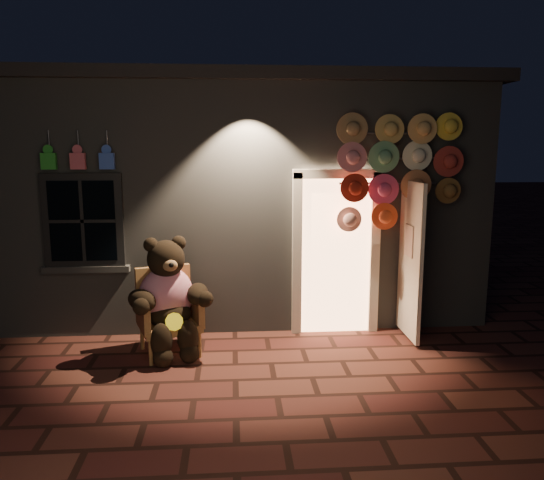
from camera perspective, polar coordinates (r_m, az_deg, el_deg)
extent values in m
plane|color=#592D22|center=(5.91, -3.94, -14.80)|extent=(60.00, 60.00, 0.00)
cube|color=slate|center=(9.40, -4.22, 4.97)|extent=(7.00, 5.00, 3.30)
cube|color=black|center=(9.40, -4.36, 15.53)|extent=(7.30, 5.30, 0.16)
cube|color=black|center=(7.14, -19.61, 1.98)|extent=(1.00, 0.10, 1.20)
cube|color=black|center=(7.11, -19.67, 1.95)|extent=(0.82, 0.06, 1.02)
cube|color=slate|center=(7.25, -19.31, -2.95)|extent=(1.10, 0.14, 0.08)
cube|color=#FFAF72|center=(7.12, 6.81, -1.61)|extent=(0.92, 0.10, 2.10)
cube|color=beige|center=(7.00, 2.69, -1.75)|extent=(0.12, 0.12, 2.20)
cube|color=beige|center=(7.20, 10.94, -1.59)|extent=(0.12, 0.12, 2.20)
cube|color=beige|center=(6.94, 7.06, 7.08)|extent=(1.16, 0.12, 0.12)
cube|color=beige|center=(6.99, 14.67, -2.09)|extent=(0.05, 0.80, 2.00)
cube|color=#268D27|center=(7.11, -22.88, 7.81)|extent=(0.18, 0.07, 0.20)
cylinder|color=#59595E|center=(7.16, -22.87, 9.83)|extent=(0.02, 0.02, 0.25)
cube|color=#C2505C|center=(7.01, -20.14, 7.97)|extent=(0.18, 0.07, 0.20)
cylinder|color=#59595E|center=(7.06, -20.14, 10.01)|extent=(0.02, 0.02, 0.25)
cube|color=#3353B3|center=(6.92, -17.33, 8.11)|extent=(0.18, 0.07, 0.20)
cylinder|color=#59595E|center=(6.97, -17.33, 10.18)|extent=(0.02, 0.02, 0.25)
cube|color=#AA8641|center=(6.58, -10.95, -8.99)|extent=(0.84, 0.81, 0.10)
cube|color=#AA8641|center=(6.75, -11.59, -5.54)|extent=(0.66, 0.30, 0.67)
cube|color=#AA8641|center=(6.45, -13.73, -7.71)|extent=(0.26, 0.57, 0.38)
cube|color=#AA8641|center=(6.58, -8.26, -7.17)|extent=(0.26, 0.57, 0.38)
cylinder|color=#AA8641|center=(6.35, -12.91, -11.72)|extent=(0.05, 0.05, 0.31)
cylinder|color=#AA8641|center=(6.47, -7.81, -11.13)|extent=(0.05, 0.05, 0.31)
cylinder|color=#AA8641|center=(6.85, -13.78, -10.13)|extent=(0.05, 0.05, 0.31)
cylinder|color=#AA8641|center=(6.96, -9.06, -9.62)|extent=(0.05, 0.05, 0.31)
ellipsoid|color=#D11646|center=(6.52, -11.29, -5.81)|extent=(0.79, 0.71, 0.69)
ellipsoid|color=black|center=(6.50, -11.08, -7.71)|extent=(0.66, 0.61, 0.32)
sphere|color=black|center=(6.36, -11.34, -1.99)|extent=(0.57, 0.57, 0.44)
sphere|color=black|center=(6.33, -12.90, -0.52)|extent=(0.17, 0.17, 0.17)
sphere|color=black|center=(6.39, -10.02, -0.30)|extent=(0.17, 0.17, 0.17)
ellipsoid|color=olive|center=(6.18, -10.92, -2.71)|extent=(0.20, 0.17, 0.14)
ellipsoid|color=black|center=(6.25, -13.83, -6.33)|extent=(0.48, 0.51, 0.25)
ellipsoid|color=black|center=(6.39, -8.00, -5.78)|extent=(0.25, 0.45, 0.25)
ellipsoid|color=black|center=(6.28, -11.81, -10.62)|extent=(0.25, 0.25, 0.43)
ellipsoid|color=black|center=(6.35, -9.04, -10.31)|extent=(0.25, 0.25, 0.43)
sphere|color=black|center=(6.29, -11.64, -12.28)|extent=(0.23, 0.23, 0.23)
sphere|color=black|center=(6.36, -8.85, -11.95)|extent=(0.23, 0.23, 0.23)
cylinder|color=yellow|center=(6.24, -10.48, -8.64)|extent=(0.23, 0.15, 0.20)
cylinder|color=#59595E|center=(7.21, 14.55, 1.34)|extent=(0.04, 0.04, 2.86)
cylinder|color=#59595E|center=(7.01, 12.55, 11.17)|extent=(1.27, 0.03, 0.03)
cylinder|color=#59595E|center=(7.01, 12.45, 8.58)|extent=(1.27, 0.03, 0.03)
cylinder|color=#59595E|center=(7.03, 12.35, 5.99)|extent=(1.27, 0.03, 0.03)
cylinder|color=#947148|center=(6.83, 8.66, 11.77)|extent=(0.36, 0.11, 0.36)
cylinder|color=tan|center=(6.91, 12.21, 11.64)|extent=(0.36, 0.11, 0.36)
cylinder|color=#DEAB61|center=(7.01, 15.67, 11.47)|extent=(0.36, 0.11, 0.36)
cylinder|color=yellow|center=(7.22, 18.73, 11.26)|extent=(0.36, 0.11, 0.36)
cylinder|color=#D97A83|center=(6.80, 8.63, 8.66)|extent=(0.36, 0.11, 0.36)
cylinder|color=#629F70|center=(6.88, 12.17, 8.56)|extent=(0.36, 0.11, 0.36)
cylinder|color=#F4F0CB|center=(7.07, 15.36, 8.46)|extent=(0.36, 0.11, 0.36)
cylinder|color=#B5362E|center=(7.19, 18.66, 8.32)|extent=(0.36, 0.11, 0.36)
cylinder|color=#AF2516|center=(6.79, 8.61, 5.52)|extent=(0.36, 0.11, 0.36)
cylinder|color=#E04577|center=(6.95, 11.92, 5.53)|extent=(0.36, 0.11, 0.36)
cylinder|color=#CA7A4B|center=(7.06, 15.30, 5.45)|extent=(0.36, 0.11, 0.36)
cylinder|color=brown|center=(7.18, 18.58, 5.36)|extent=(0.36, 0.11, 0.36)
cylinder|color=#F2A591|center=(6.89, 8.42, 2.49)|extent=(0.36, 0.11, 0.36)
cylinder|color=#FF5B2D|center=(6.96, 11.87, 2.47)|extent=(0.36, 0.11, 0.36)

